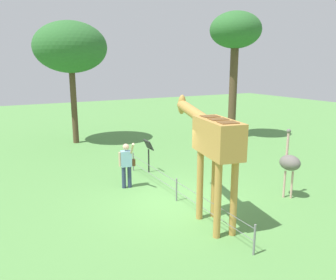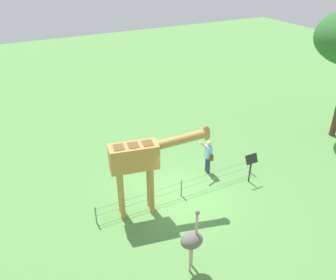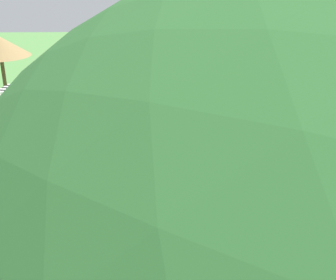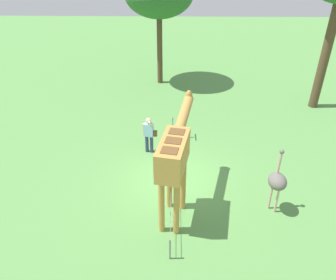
# 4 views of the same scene
# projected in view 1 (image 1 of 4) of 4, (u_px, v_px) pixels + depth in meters

# --- Properties ---
(ground_plane) EXTENTS (60.00, 60.00, 0.00)m
(ground_plane) POSITION_uv_depth(u_px,v_px,m) (178.00, 200.00, 10.59)
(ground_plane) COLOR #568E47
(giraffe) EXTENTS (3.71, 1.17, 3.30)m
(giraffe) POSITION_uv_depth(u_px,v_px,m) (213.00, 141.00, 8.69)
(giraffe) COLOR #BC8942
(giraffe) RESTS_ON ground_plane
(visitor) EXTENTS (0.69, 0.59, 1.70)m
(visitor) POSITION_uv_depth(u_px,v_px,m) (127.00, 163.00, 11.50)
(visitor) COLOR navy
(visitor) RESTS_ON ground_plane
(ostrich) EXTENTS (0.70, 0.56, 2.25)m
(ostrich) POSITION_uv_depth(u_px,v_px,m) (290.00, 163.00, 10.55)
(ostrich) COLOR #CC9E93
(ostrich) RESTS_ON ground_plane
(tree_east) EXTENTS (2.82, 2.82, 7.05)m
(tree_east) POSITION_uv_depth(u_px,v_px,m) (235.00, 34.00, 18.21)
(tree_east) COLOR brown
(tree_east) RESTS_ON ground_plane
(tree_northeast) EXTENTS (3.78, 3.78, 6.42)m
(tree_northeast) POSITION_uv_depth(u_px,v_px,m) (70.00, 48.00, 17.29)
(tree_northeast) COLOR brown
(tree_northeast) RESTS_ON ground_plane
(info_sign) EXTENTS (0.56, 0.21, 1.32)m
(info_sign) POSITION_uv_depth(u_px,v_px,m) (149.00, 149.00, 13.16)
(info_sign) COLOR black
(info_sign) RESTS_ON ground_plane
(wire_fence) EXTENTS (7.05, 0.05, 0.75)m
(wire_fence) POSITION_uv_depth(u_px,v_px,m) (177.00, 189.00, 10.47)
(wire_fence) COLOR slate
(wire_fence) RESTS_ON ground_plane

